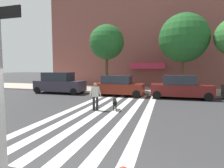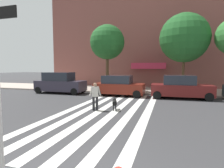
{
  "view_description": "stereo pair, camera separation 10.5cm",
  "coord_description": "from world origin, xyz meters",
  "views": [
    {
      "loc": [
        2.32,
        -3.27,
        2.51
      ],
      "look_at": [
        -1.18,
        8.66,
        1.42
      ],
      "focal_mm": 29.53,
      "sensor_mm": 36.0,
      "label": 1
    },
    {
      "loc": [
        2.42,
        -3.24,
        2.51
      ],
      "look_at": [
        -1.18,
        8.66,
        1.42
      ],
      "focal_mm": 29.53,
      "sensor_mm": 36.0,
      "label": 2
    }
  ],
  "objects": [
    {
      "name": "parked_car_near_curb",
      "position": [
        -7.79,
        12.69,
        1.0
      ],
      "size": [
        4.88,
        2.0,
        2.07
      ],
      "color": "#322D3C",
      "rests_on": "ground_plane"
    },
    {
      "name": "sidewalk_far",
      "position": [
        0.0,
        16.93,
        0.07
      ],
      "size": [
        80.0,
        6.0,
        0.15
      ],
      "primitive_type": "cube",
      "color": "#B0A094",
      "rests_on": "ground_plane"
    },
    {
      "name": "parked_car_behind_first",
      "position": [
        -1.78,
        12.69,
        0.89
      ],
      "size": [
        4.45,
        1.96,
        1.83
      ],
      "color": "maroon",
      "rests_on": "ground_plane"
    },
    {
      "name": "street_tree_nearest",
      "position": [
        -3.75,
        15.43,
        5.18
      ],
      "size": [
        3.63,
        3.63,
        6.88
      ],
      "color": "#4C3823",
      "rests_on": "sidewalk_far"
    },
    {
      "name": "ground_plane",
      "position": [
        0.0,
        6.96,
        0.0
      ],
      "size": [
        160.0,
        160.0,
        0.0
      ],
      "primitive_type": "plane",
      "color": "#353538"
    },
    {
      "name": "crosswalk_stripes",
      "position": [
        -0.87,
        6.96,
        0.0
      ],
      "size": [
        4.95,
        13.33,
        0.01
      ],
      "color": "silver",
      "rests_on": "ground_plane"
    },
    {
      "name": "pedestrian_dog_walker",
      "position": [
        -1.65,
        6.76,
        0.93
      ],
      "size": [
        0.7,
        0.34,
        1.64
      ],
      "color": "black",
      "rests_on": "ground_plane"
    },
    {
      "name": "parked_car_third_in_line",
      "position": [
        3.46,
        12.69,
        0.91
      ],
      "size": [
        4.82,
        2.03,
        1.9
      ],
      "color": "maroon",
      "rests_on": "ground_plane"
    },
    {
      "name": "street_tree_middle",
      "position": [
        3.85,
        15.8,
        5.34
      ],
      "size": [
        4.64,
        4.64,
        7.52
      ],
      "color": "#4C3823",
      "rests_on": "sidewalk_far"
    },
    {
      "name": "dog_on_leash",
      "position": [
        -0.58,
        7.21,
        0.44
      ],
      "size": [
        0.47,
        1.09,
        0.65
      ],
      "color": "black",
      "rests_on": "ground_plane"
    }
  ]
}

